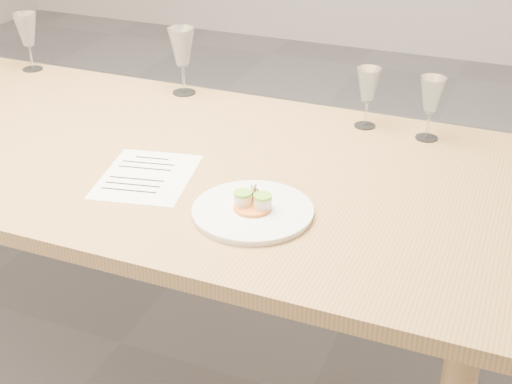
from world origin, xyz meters
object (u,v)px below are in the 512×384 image
at_px(recipe_sheet, 147,176).
at_px(dining_table, 99,161).
at_px(dinner_plate, 253,210).
at_px(wine_glass_2, 368,86).
at_px(wine_glass_1, 182,48).
at_px(wine_glass_0, 27,31).
at_px(wine_glass_3, 432,97).

bearing_deg(recipe_sheet, dining_table, 138.55).
relative_size(dining_table, recipe_sheet, 7.29).
distance_m(dinner_plate, recipe_sheet, 0.34).
relative_size(recipe_sheet, wine_glass_2, 1.83).
relative_size(dinner_plate, wine_glass_2, 1.59).
relative_size(wine_glass_1, wine_glass_2, 1.21).
height_order(dining_table, recipe_sheet, recipe_sheet).
distance_m(dinner_plate, wine_glass_0, 1.31).
bearing_deg(wine_glass_1, wine_glass_0, 179.71).
relative_size(dinner_plate, wine_glass_0, 1.40).
xyz_separation_m(wine_glass_1, wine_glass_3, (0.81, -0.06, -0.03)).
bearing_deg(recipe_sheet, wine_glass_2, 38.91).
height_order(wine_glass_0, wine_glass_2, wine_glass_0).
distance_m(wine_glass_2, wine_glass_3, 0.19).
height_order(recipe_sheet, wine_glass_3, wine_glass_3).
bearing_deg(dining_table, wine_glass_3, 23.04).
bearing_deg(wine_glass_1, dinner_plate, -51.42).
relative_size(wine_glass_0, wine_glass_3, 1.11).
height_order(dining_table, wine_glass_0, wine_glass_0).
xyz_separation_m(dinner_plate, wine_glass_2, (0.11, 0.61, 0.11)).
height_order(dining_table, wine_glass_2, wine_glass_2).
bearing_deg(dinner_plate, dining_table, 159.40).
bearing_deg(dinner_plate, wine_glass_3, 63.13).
bearing_deg(dining_table, wine_glass_2, 29.60).
distance_m(wine_glass_1, wine_glass_2, 0.63).
relative_size(wine_glass_0, wine_glass_1, 0.93).
xyz_separation_m(wine_glass_0, wine_glass_3, (1.43, -0.06, -0.01)).
height_order(wine_glass_2, wine_glass_3, wine_glass_3).
distance_m(dining_table, wine_glass_1, 0.49).
relative_size(wine_glass_2, wine_glass_3, 0.98).
relative_size(wine_glass_0, wine_glass_2, 1.13).
distance_m(dining_table, dinner_plate, 0.62).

